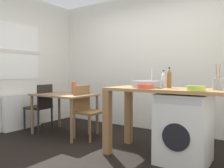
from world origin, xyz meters
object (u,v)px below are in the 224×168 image
chair_opposite (86,108)px  washing_machine (184,128)px  chair_person_seat (41,105)px  vase (74,88)px  dining_table (64,99)px  mixing_bowl (145,86)px  colander (196,88)px  utensil_crock (218,84)px  bottle_tall_green (163,80)px  bottle_squat_brown (169,79)px

chair_opposite → washing_machine: 1.74m
chair_opposite → chair_person_seat: bearing=-79.4°
chair_person_seat → washing_machine: 2.76m
vase → chair_person_seat: bearing=-164.7°
dining_table → washing_machine: 2.22m
dining_table → washing_machine: size_ratio=1.28×
mixing_bowl → colander: size_ratio=1.03×
chair_person_seat → mixing_bowl: (2.32, -0.22, 0.44)m
utensil_crock → bottle_tall_green: bearing=172.9°
bottle_tall_green → dining_table: bearing=-179.1°
chair_person_seat → chair_opposite: 1.03m
bottle_tall_green → mixing_bowl: (-0.11, -0.34, -0.08)m
utensil_crock → dining_table: bearing=178.7°
chair_person_seat → vase: vase is taller
dining_table → chair_person_seat: (-0.55, -0.09, -0.14)m
chair_person_seat → colander: colander is taller
chair_person_seat → washing_machine: bearing=-97.7°
dining_table → chair_opposite: bearing=6.4°
bottle_tall_green → colander: size_ratio=1.19×
bottle_tall_green → vase: 1.74m
dining_table → chair_person_seat: chair_person_seat is taller
bottle_squat_brown → dining_table: bearing=178.8°
washing_machine → bottle_squat_brown: (-0.22, 0.07, 0.61)m
vase → chair_opposite: bearing=-8.1°
chair_person_seat → colander: bearing=-101.9°
washing_machine → mixing_bowl: size_ratio=4.19×
utensil_crock → vase: bearing=176.3°
chair_opposite → bottle_tall_green: bearing=91.6°
bottle_squat_brown → utensil_crock: utensil_crock is taller
bottle_tall_green → vase: bearing=177.7°
chair_person_seat → utensil_crock: 3.16m
dining_table → vase: size_ratio=5.07×
washing_machine → mixing_bowl: 0.71m
bottle_squat_brown → mixing_bowl: bearing=-129.6°
vase → utensil_crock: bearing=-3.7°
chair_person_seat → colander: (2.94, -0.24, 0.44)m
chair_person_seat → vase: bearing=-82.0°
dining_table → vase: (0.15, 0.10, 0.21)m
utensil_crock → chair_opposite: bearing=177.0°
bottle_squat_brown → colander: bearing=-35.1°
chair_opposite → utensil_crock: utensil_crock is taller
chair_opposite → dining_table: bearing=-81.0°
colander → vase: colander is taller
chair_person_seat → chair_opposite: (1.02, 0.14, 0.00)m
chair_opposite → mixing_bowl: (1.29, -0.36, 0.44)m
dining_table → mixing_bowl: (1.77, -0.31, 0.31)m
vase → mixing_bowl: bearing=-14.1°
washing_machine → mixing_bowl: bearing=-155.9°
dining_table → chair_opposite: (0.48, 0.05, -0.14)m
mixing_bowl → bottle_tall_green: bearing=71.4°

